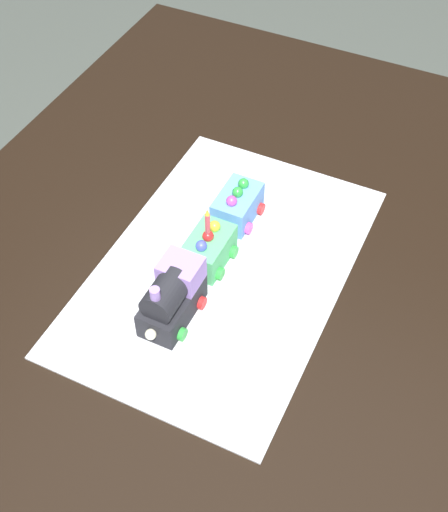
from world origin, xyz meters
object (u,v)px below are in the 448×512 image
Objects in this scene: dining_table at (210,282)px; birthday_candle at (207,222)px; cake_car_flatbed_mint_green at (208,249)px; cake_car_gondola_sky_blue at (237,205)px; cake_locomotive at (172,296)px.

birthday_candle reaches higher than dining_table.
cake_car_flatbed_mint_green is 0.12m from cake_car_gondola_sky_blue.
cake_locomotive is at bearing 180.00° from birthday_candle.
cake_locomotive is 0.14m from birthday_candle.
cake_car_flatbed_mint_green is 1.00× the size of cake_car_gondola_sky_blue.
dining_table is 10.00× the size of cake_locomotive.
cake_locomotive is 1.40× the size of cake_car_flatbed_mint_green.
dining_table is 0.15m from cake_car_flatbed_mint_green.
cake_car_gondola_sky_blue is at bearing -0.00° from cake_locomotive.
cake_car_gondola_sky_blue is at bearing -12.21° from dining_table.
cake_car_flatbed_mint_green is (0.13, -0.00, -0.02)m from cake_locomotive.
cake_locomotive is at bearing -173.86° from dining_table.
cake_car_gondola_sky_blue is (0.08, -0.02, 0.14)m from dining_table.
cake_car_gondola_sky_blue is 1.87× the size of birthday_candle.
birthday_candle reaches higher than cake_car_flatbed_mint_green.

